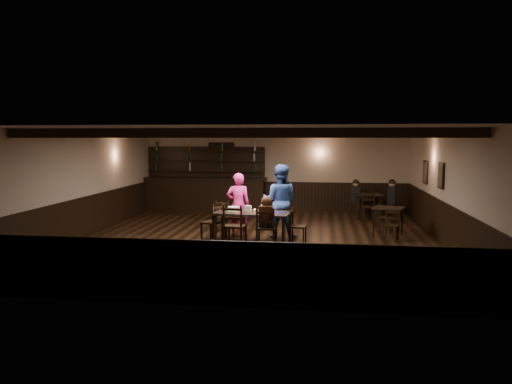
# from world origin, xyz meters

# --- Properties ---
(ground) EXTENTS (10.00, 10.00, 0.00)m
(ground) POSITION_xyz_m (0.00, 0.00, 0.00)
(ground) COLOR black
(ground) RESTS_ON ground
(room_shell) EXTENTS (9.02, 10.02, 2.71)m
(room_shell) POSITION_xyz_m (0.01, 0.04, 1.75)
(room_shell) COLOR beige
(room_shell) RESTS_ON ground
(dining_table) EXTENTS (1.87, 1.12, 0.75)m
(dining_table) POSITION_xyz_m (-0.02, -0.44, 0.68)
(dining_table) COLOR black
(dining_table) RESTS_ON ground
(chair_near_left) EXTENTS (0.52, 0.51, 1.02)m
(chair_near_left) POSITION_xyz_m (-0.36, -1.12, 0.59)
(chair_near_left) COLOR black
(chair_near_left) RESTS_ON ground
(chair_near_right) EXTENTS (0.44, 0.42, 0.94)m
(chair_near_right) POSITION_xyz_m (0.36, -1.08, 0.55)
(chair_near_right) COLOR black
(chair_near_right) RESTS_ON ground
(chair_end_left) EXTENTS (0.56, 0.57, 0.93)m
(chair_end_left) POSITION_xyz_m (-0.97, -0.40, 0.54)
(chair_end_left) COLOR black
(chair_end_left) RESTS_ON ground
(chair_end_right) EXTENTS (0.42, 0.44, 0.84)m
(chair_end_right) POSITION_xyz_m (0.98, -0.39, 0.49)
(chair_end_right) COLOR black
(chair_end_right) RESTS_ON ground
(chair_far_pushed) EXTENTS (0.39, 0.38, 0.84)m
(chair_far_pushed) POSITION_xyz_m (-1.05, 0.86, 0.49)
(chair_far_pushed) COLOR black
(chair_far_pushed) RESTS_ON ground
(woman_pink) EXTENTS (0.65, 0.48, 1.63)m
(woman_pink) POSITION_xyz_m (-0.51, 0.31, 0.81)
(woman_pink) COLOR #FF3AAA
(woman_pink) RESTS_ON ground
(man_blue) EXTENTS (0.97, 0.80, 1.85)m
(man_blue) POSITION_xyz_m (0.56, 0.30, 0.93)
(man_blue) COLOR navy
(man_blue) RESTS_ON ground
(seated_person) EXTENTS (0.32, 0.47, 0.77)m
(seated_person) POSITION_xyz_m (0.36, -1.02, 0.81)
(seated_person) COLOR black
(seated_person) RESTS_ON ground
(cake) EXTENTS (0.34, 0.34, 0.11)m
(cake) POSITION_xyz_m (-0.51, -0.34, 0.80)
(cake) COLOR white
(cake) RESTS_ON dining_table
(plate_stack_a) EXTENTS (0.17, 0.17, 0.16)m
(plate_stack_a) POSITION_xyz_m (-0.13, -0.46, 0.83)
(plate_stack_a) COLOR white
(plate_stack_a) RESTS_ON dining_table
(plate_stack_b) EXTENTS (0.15, 0.15, 0.18)m
(plate_stack_b) POSITION_xyz_m (0.24, -0.38, 0.84)
(plate_stack_b) COLOR white
(plate_stack_b) RESTS_ON dining_table
(tea_light) EXTENTS (0.05, 0.05, 0.06)m
(tea_light) POSITION_xyz_m (-0.00, -0.32, 0.78)
(tea_light) COLOR #A5A8AD
(tea_light) RESTS_ON dining_table
(salt_shaker) EXTENTS (0.04, 0.04, 0.09)m
(salt_shaker) POSITION_xyz_m (0.36, -0.59, 0.80)
(salt_shaker) COLOR silver
(salt_shaker) RESTS_ON dining_table
(pepper_shaker) EXTENTS (0.04, 0.04, 0.10)m
(pepper_shaker) POSITION_xyz_m (0.43, -0.57, 0.80)
(pepper_shaker) COLOR #A5A8AD
(pepper_shaker) RESTS_ON dining_table
(drink_glass) EXTENTS (0.06, 0.06, 0.10)m
(drink_glass) POSITION_xyz_m (0.29, -0.37, 0.80)
(drink_glass) COLOR silver
(drink_glass) RESTS_ON dining_table
(menu_red) EXTENTS (0.33, 0.27, 0.00)m
(menu_red) POSITION_xyz_m (0.42, -0.63, 0.75)
(menu_red) COLOR maroon
(menu_red) RESTS_ON dining_table
(menu_blue) EXTENTS (0.38, 0.32, 0.00)m
(menu_blue) POSITION_xyz_m (0.56, -0.39, 0.75)
(menu_blue) COLOR #111156
(menu_blue) RESTS_ON dining_table
(bar_counter) EXTENTS (4.34, 0.70, 2.20)m
(bar_counter) POSITION_xyz_m (-2.44, 4.72, 0.73)
(bar_counter) COLOR black
(bar_counter) RESTS_ON ground
(back_table_a) EXTENTS (0.91, 0.91, 0.75)m
(back_table_a) POSITION_xyz_m (3.28, 0.81, 0.64)
(back_table_a) COLOR black
(back_table_a) RESTS_ON ground
(back_table_b) EXTENTS (0.92, 0.92, 0.75)m
(back_table_b) POSITION_xyz_m (3.01, 3.79, 0.65)
(back_table_b) COLOR black
(back_table_b) RESTS_ON ground
(bg_patron_left) EXTENTS (0.23, 0.36, 0.75)m
(bg_patron_left) POSITION_xyz_m (2.65, 3.83, 0.84)
(bg_patron_left) COLOR black
(bg_patron_left) RESTS_ON ground
(bg_patron_right) EXTENTS (0.30, 0.41, 0.77)m
(bg_patron_right) POSITION_xyz_m (3.74, 3.69, 0.85)
(bg_patron_right) COLOR black
(bg_patron_right) RESTS_ON ground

